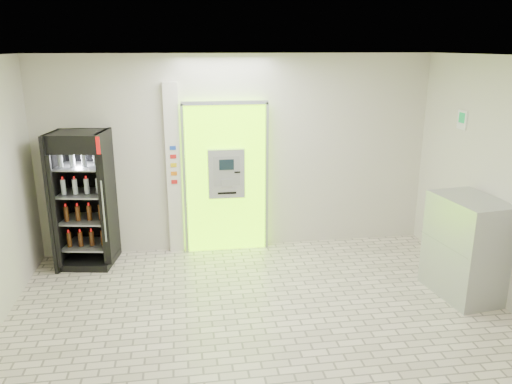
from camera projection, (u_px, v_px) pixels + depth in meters
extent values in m
plane|color=beige|center=(265.00, 328.00, 5.70)|extent=(6.00, 6.00, 0.00)
plane|color=beige|center=(238.00, 154.00, 7.64)|extent=(6.00, 0.00, 6.00)
plane|color=beige|center=(337.00, 332.00, 2.90)|extent=(6.00, 0.00, 6.00)
plane|color=white|center=(266.00, 57.00, 4.85)|extent=(6.00, 6.00, 0.00)
cube|color=#85FA00|center=(226.00, 178.00, 7.65)|extent=(1.20, 0.12, 2.30)
cube|color=gray|center=(225.00, 103.00, 7.26)|extent=(1.28, 0.04, 0.06)
cube|color=gray|center=(184.00, 181.00, 7.49)|extent=(0.04, 0.04, 2.30)
cube|color=gray|center=(267.00, 178.00, 7.67)|extent=(0.04, 0.04, 2.30)
cube|color=black|center=(233.00, 219.00, 7.79)|extent=(0.62, 0.01, 0.67)
cube|color=black|center=(202.00, 125.00, 7.31)|extent=(0.22, 0.01, 0.18)
cube|color=#A5A7AC|center=(226.00, 173.00, 7.51)|extent=(0.55, 0.12, 0.75)
cube|color=black|center=(227.00, 165.00, 7.41)|extent=(0.22, 0.01, 0.16)
cube|color=gray|center=(227.00, 183.00, 7.49)|extent=(0.16, 0.01, 0.12)
cube|color=black|center=(237.00, 172.00, 7.47)|extent=(0.09, 0.01, 0.02)
cube|color=black|center=(227.00, 193.00, 7.53)|extent=(0.28, 0.01, 0.03)
cube|color=silver|center=(174.00, 170.00, 7.51)|extent=(0.22, 0.10, 2.60)
cube|color=#193FB2|center=(173.00, 148.00, 7.36)|extent=(0.09, 0.01, 0.06)
cube|color=red|center=(173.00, 157.00, 7.40)|extent=(0.09, 0.01, 0.06)
cube|color=yellow|center=(174.00, 165.00, 7.43)|extent=(0.09, 0.01, 0.06)
cube|color=orange|center=(174.00, 174.00, 7.47)|extent=(0.09, 0.01, 0.06)
cube|color=red|center=(174.00, 182.00, 7.51)|extent=(0.09, 0.01, 0.06)
cube|color=black|center=(84.00, 200.00, 7.14)|extent=(0.84, 0.79, 1.96)
cube|color=black|center=(87.00, 194.00, 7.43)|extent=(0.73, 0.18, 1.96)
cube|color=#BA0B09|center=(73.00, 145.00, 6.58)|extent=(0.71, 0.13, 0.23)
cube|color=white|center=(73.00, 145.00, 6.58)|extent=(0.41, 0.08, 0.07)
cube|color=black|center=(90.00, 260.00, 7.40)|extent=(0.84, 0.79, 0.10)
cylinder|color=gray|center=(104.00, 212.00, 6.87)|extent=(0.03, 0.03, 0.88)
cube|color=gray|center=(88.00, 244.00, 7.33)|extent=(0.71, 0.67, 0.02)
cube|color=gray|center=(86.00, 219.00, 7.22)|extent=(0.71, 0.67, 0.02)
cube|color=gray|center=(83.00, 193.00, 7.11)|extent=(0.71, 0.67, 0.02)
cube|color=gray|center=(80.00, 166.00, 7.00)|extent=(0.71, 0.67, 0.02)
cube|color=#A5A7AC|center=(466.00, 247.00, 6.31)|extent=(0.76, 1.04, 1.30)
cube|color=gray|center=(443.00, 244.00, 6.25)|extent=(0.12, 0.95, 0.01)
cube|color=white|center=(462.00, 120.00, 6.86)|extent=(0.02, 0.22, 0.26)
cube|color=#0D9945|center=(462.00, 118.00, 6.85)|extent=(0.00, 0.14, 0.14)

